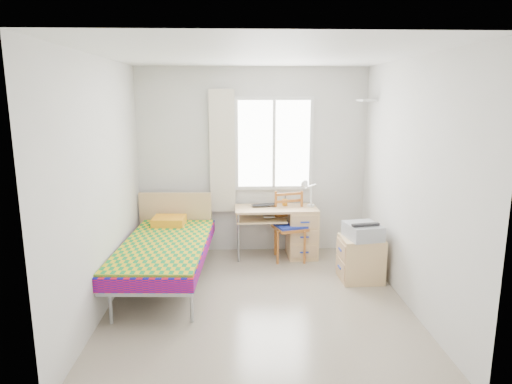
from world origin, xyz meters
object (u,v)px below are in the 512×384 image
desk (297,230)px  chair (290,222)px  printer (363,231)px  cabinet (360,259)px  bed (166,247)px

desk → chair: chair is taller
printer → chair: bearing=123.1°
cabinet → printer: printer is taller
cabinet → bed: bearing=177.6°
chair → desk: bearing=21.5°
chair → printer: size_ratio=1.90×
cabinet → printer: size_ratio=1.10×
desk → bed: bearing=-154.2°
desk → cabinet: (0.67, -0.88, -0.11)m
bed → chair: 1.76m
bed → printer: bed is taller
bed → printer: size_ratio=4.36×
bed → chair: (1.58, 0.78, 0.08)m
bed → desk: size_ratio=1.88×
desk → cabinet: desk is taller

